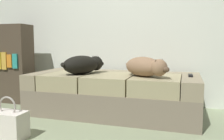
{
  "coord_description": "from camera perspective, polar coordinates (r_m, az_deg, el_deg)",
  "views": [
    {
      "loc": [
        0.82,
        -1.68,
        0.83
      ],
      "look_at": [
        0.0,
        0.94,
        0.53
      ],
      "focal_mm": 37.92,
      "sensor_mm": 36.0,
      "label": 1
    }
  ],
  "objects": [
    {
      "name": "handbag",
      "position": [
        2.31,
        -23.73,
        -11.95
      ],
      "size": [
        0.32,
        0.18,
        0.38
      ],
      "color": "white",
      "rests_on": "ground"
    },
    {
      "name": "dog_tan",
      "position": [
        2.57,
        8.13,
        0.78
      ],
      "size": [
        0.58,
        0.49,
        0.21
      ],
      "color": "#8A694C",
      "rests_on": "couch"
    },
    {
      "name": "dog_dark",
      "position": [
        2.82,
        -6.86,
        1.32
      ],
      "size": [
        0.46,
        0.61,
        0.22
      ],
      "color": "black",
      "rests_on": "couch"
    },
    {
      "name": "tv_remote",
      "position": [
        2.72,
        18.4,
        -1.24
      ],
      "size": [
        0.05,
        0.15,
        0.02
      ],
      "primitive_type": "cube",
      "rotation": [
        0.0,
        0.0,
        0.03
      ],
      "color": "black",
      "rests_on": "couch"
    },
    {
      "name": "bookshelf",
      "position": [
        3.68,
        -22.96,
        1.43
      ],
      "size": [
        0.56,
        0.3,
        1.1
      ],
      "color": "#483B2D",
      "rests_on": "ground"
    },
    {
      "name": "couch",
      "position": [
        2.86,
        0.31,
        -5.7
      ],
      "size": [
        1.97,
        0.88,
        0.48
      ],
      "color": "#7B6E5C",
      "rests_on": "ground"
    },
    {
      "name": "back_wall",
      "position": [
        3.43,
        3.42,
        15.85
      ],
      "size": [
        6.4,
        0.1,
        2.8
      ],
      "primitive_type": "cube",
      "color": "silver",
      "rests_on": "ground"
    }
  ]
}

